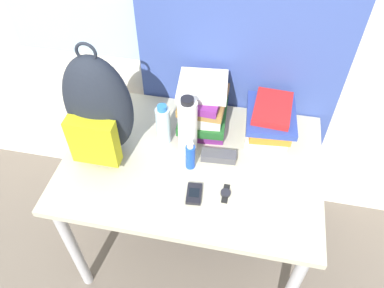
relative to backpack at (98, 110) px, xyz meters
The scene contains 11 objects.
curtain_blue 0.73m from the backpack, 38.97° to the left, with size 0.94×0.04×2.50m.
desk 0.50m from the backpack, ahead, with size 1.10×0.76×0.73m.
backpack is the anchor object (origin of this frame).
book_stack_left 0.47m from the backpack, 31.34° to the left, with size 0.24×0.28×0.23m.
book_stack_center 0.74m from the backpack, 19.43° to the left, with size 0.23×0.30×0.16m.
water_bottle 0.29m from the backpack, 22.74° to the left, with size 0.06×0.06×0.20m.
sports_bottle 0.37m from the backpack, 11.11° to the left, with size 0.08×0.08×0.29m.
sunscreen_bottle 0.41m from the backpack, ahead, with size 0.04×0.04×0.14m.
cell_phone 0.51m from the backpack, 22.00° to the right, with size 0.07×0.10×0.02m.
sunglasses_case 0.54m from the backpack, ahead, with size 0.15×0.07×0.04m.
wristwatch 0.61m from the backpack, 14.51° to the right, with size 0.04×0.09×0.01m.
Camera 1 is at (0.21, -0.65, 1.95)m, focal length 35.00 mm.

